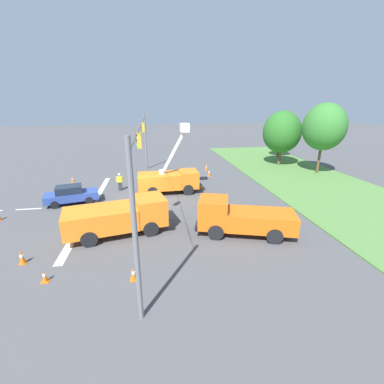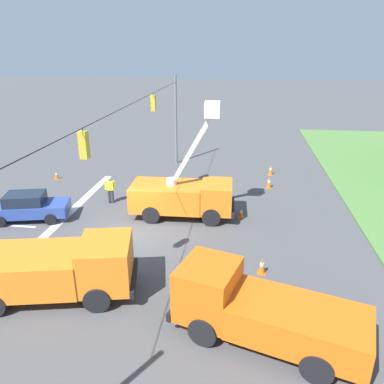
# 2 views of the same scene
# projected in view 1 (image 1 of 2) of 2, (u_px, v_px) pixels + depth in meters

# --- Properties ---
(ground_plane) EXTENTS (200.00, 200.00, 0.00)m
(ground_plane) POSITION_uv_depth(u_px,v_px,m) (146.00, 203.00, 22.49)
(ground_plane) COLOR #4C4C4F
(grass_verge) EXTENTS (56.00, 12.00, 0.10)m
(grass_verge) POSITION_uv_depth(u_px,v_px,m) (332.00, 192.00, 25.11)
(grass_verge) COLOR #517F3D
(grass_verge) RESTS_ON ground
(lane_markings) EXTENTS (17.60, 15.25, 0.01)m
(lane_markings) POSITION_uv_depth(u_px,v_px,m) (74.00, 207.00, 21.61)
(lane_markings) COLOR silver
(lane_markings) RESTS_ON ground
(signal_gantry) EXTENTS (26.20, 0.33, 7.20)m
(signal_gantry) POSITION_uv_depth(u_px,v_px,m) (143.00, 154.00, 21.18)
(signal_gantry) COLOR slate
(signal_gantry) RESTS_ON ground
(tree_far_west) EXTENTS (3.52, 3.65, 6.47)m
(tree_far_west) POSITION_uv_depth(u_px,v_px,m) (280.00, 130.00, 40.93)
(tree_far_west) COLOR brown
(tree_far_west) RESTS_ON ground
(tree_west) EXTENTS (5.30, 5.09, 7.46)m
(tree_west) POSITION_uv_depth(u_px,v_px,m) (282.00, 132.00, 35.13)
(tree_west) COLOR brown
(tree_west) RESTS_ON ground
(tree_centre) EXTENTS (5.30, 4.71, 8.43)m
(tree_centre) POSITION_uv_depth(u_px,v_px,m) (324.00, 127.00, 30.20)
(tree_centre) COLOR brown
(tree_centre) RESTS_ON ground
(utility_truck_bucket_lift) EXTENTS (2.66, 5.94, 6.55)m
(utility_truck_bucket_lift) POSITION_uv_depth(u_px,v_px,m) (169.00, 179.00, 24.78)
(utility_truck_bucket_lift) COLOR orange
(utility_truck_bucket_lift) RESTS_ON ground
(utility_truck_support_near) EXTENTS (3.93, 6.67, 2.37)m
(utility_truck_support_near) POSITION_uv_depth(u_px,v_px,m) (241.00, 217.00, 16.69)
(utility_truck_support_near) COLOR orange
(utility_truck_support_near) RESTS_ON ground
(utility_truck_support_far) EXTENTS (3.80, 6.91, 2.28)m
(utility_truck_support_far) POSITION_uv_depth(u_px,v_px,m) (119.00, 216.00, 16.77)
(utility_truck_support_far) COLOR orange
(utility_truck_support_far) RESTS_ON ground
(sedan_blue) EXTENTS (2.75, 4.60, 1.56)m
(sedan_blue) POSITION_uv_depth(u_px,v_px,m) (71.00, 194.00, 22.17)
(sedan_blue) COLOR #2D4799
(sedan_blue) RESTS_ON ground
(road_worker) EXTENTS (0.33, 0.63, 1.77)m
(road_worker) POSITION_uv_depth(u_px,v_px,m) (120.00, 181.00, 25.41)
(road_worker) COLOR #383842
(road_worker) RESTS_ON ground
(traffic_cone_foreground_left) EXTENTS (0.36, 0.36, 0.61)m
(traffic_cone_foreground_left) POSITION_uv_depth(u_px,v_px,m) (73.00, 179.00, 28.47)
(traffic_cone_foreground_left) COLOR orange
(traffic_cone_foreground_left) RESTS_ON ground
(traffic_cone_foreground_right) EXTENTS (0.36, 0.36, 0.80)m
(traffic_cone_foreground_right) POSITION_uv_depth(u_px,v_px,m) (22.00, 257.00, 13.71)
(traffic_cone_foreground_right) COLOR orange
(traffic_cone_foreground_right) RESTS_ON ground
(traffic_cone_mid_left) EXTENTS (0.36, 0.36, 0.64)m
(traffic_cone_mid_left) POSITION_uv_depth(u_px,v_px,m) (44.00, 276.00, 12.31)
(traffic_cone_mid_left) COLOR orange
(traffic_cone_mid_left) RESTS_ON ground
(traffic_cone_mid_right) EXTENTS (0.36, 0.36, 0.77)m
(traffic_cone_mid_right) POSITION_uv_depth(u_px,v_px,m) (227.00, 206.00, 20.68)
(traffic_cone_mid_right) COLOR orange
(traffic_cone_mid_right) RESTS_ON ground
(traffic_cone_near_bucket) EXTENTS (0.36, 0.36, 0.62)m
(traffic_cone_near_bucket) POSITION_uv_depth(u_px,v_px,m) (202.00, 187.00, 25.84)
(traffic_cone_near_bucket) COLOR orange
(traffic_cone_near_bucket) RESTS_ON ground
(traffic_cone_lane_edge_a) EXTENTS (0.36, 0.36, 0.71)m
(traffic_cone_lane_edge_a) POSITION_uv_depth(u_px,v_px,m) (133.00, 274.00, 12.42)
(traffic_cone_lane_edge_a) COLOR orange
(traffic_cone_lane_edge_a) RESTS_ON ground
(traffic_cone_lane_edge_b) EXTENTS (0.36, 0.36, 0.82)m
(traffic_cone_lane_edge_b) POSITION_uv_depth(u_px,v_px,m) (209.00, 173.00, 30.88)
(traffic_cone_lane_edge_b) COLOR orange
(traffic_cone_lane_edge_b) RESTS_ON ground
(traffic_cone_far_left) EXTENTS (0.36, 0.36, 0.82)m
(traffic_cone_far_left) POSITION_uv_depth(u_px,v_px,m) (206.00, 167.00, 33.62)
(traffic_cone_far_left) COLOR orange
(traffic_cone_far_left) RESTS_ON ground
(traffic_cone_centre_line) EXTENTS (0.36, 0.36, 0.63)m
(traffic_cone_centre_line) POSITION_uv_depth(u_px,v_px,m) (140.00, 180.00, 28.25)
(traffic_cone_centre_line) COLOR orange
(traffic_cone_centre_line) RESTS_ON ground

